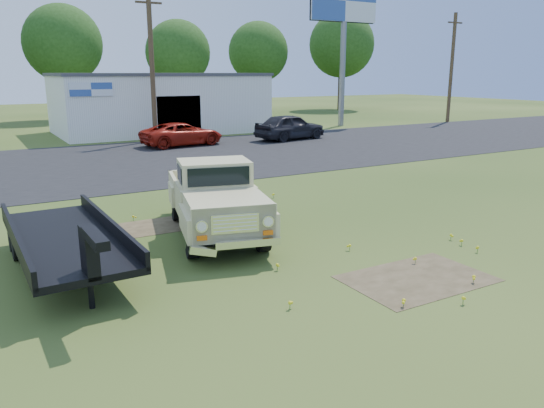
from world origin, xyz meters
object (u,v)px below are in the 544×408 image
Objects in this scene: red_pickup at (182,134)px; billboard at (344,14)px; vintage_pickup_truck at (215,197)px; flatbed_trailer at (65,234)px; dark_sedan at (290,127)px.

billboard is at bearing -78.94° from red_pickup.
vintage_pickup_truck is 1.14× the size of red_pickup.
billboard is 1.85× the size of flatbed_trailer.
billboard is at bearing 60.79° from vintage_pickup_truck.
vintage_pickup_truck is at bearing 133.12° from dark_sedan.
vintage_pickup_truck is (-20.84, -22.03, -7.54)m from billboard.
dark_sedan is at bearing 45.27° from flatbed_trailer.
flatbed_trailer is (-3.88, -0.81, -0.18)m from vintage_pickup_truck.
billboard is 17.95m from red_pickup.
vintage_pickup_truck reaches higher than flatbed_trailer.
billboard reaches higher than red_pickup.
red_pickup is at bearing -161.93° from billboard.
flatbed_trailer is at bearing -137.27° from billboard.
billboard reaches higher than vintage_pickup_truck.
red_pickup is 1.00× the size of dark_sedan.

